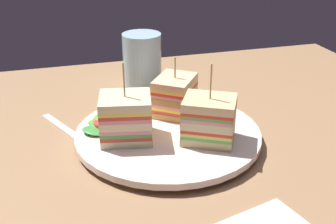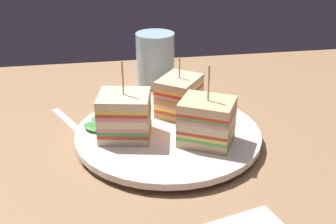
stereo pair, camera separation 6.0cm
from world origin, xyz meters
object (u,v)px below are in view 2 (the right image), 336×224
at_px(plate, 168,135).
at_px(sandwich_wedge_1, 125,116).
at_px(spoon, 83,134).
at_px(sandwich_wedge_0, 179,96).
at_px(sandwich_wedge_2, 207,122).
at_px(drinking_glass, 155,63).

relative_size(plate, sandwich_wedge_1, 2.42).
relative_size(plate, spoon, 1.84).
bearing_deg(sandwich_wedge_0, spoon, -46.11).
bearing_deg(sandwich_wedge_2, sandwich_wedge_1, 10.23).
relative_size(sandwich_wedge_1, drinking_glass, 1.10).
relative_size(sandwich_wedge_0, drinking_glass, 0.91).
distance_m(plate, sandwich_wedge_1, 0.07).
distance_m(plate, drinking_glass, 0.23).
bearing_deg(plate, spoon, -16.42).
height_order(plate, sandwich_wedge_2, sandwich_wedge_2).
bearing_deg(spoon, sandwich_wedge_0, 72.07).
xyz_separation_m(sandwich_wedge_0, drinking_glass, (0.01, -0.17, -0.00)).
bearing_deg(sandwich_wedge_1, drinking_glass, 83.42).
xyz_separation_m(sandwich_wedge_1, spoon, (0.06, -0.04, -0.05)).
distance_m(plate, sandwich_wedge_0, 0.07).
relative_size(spoon, drinking_glass, 1.46).
bearing_deg(sandwich_wedge_2, plate, -13.54).
height_order(sandwich_wedge_1, drinking_glass, sandwich_wedge_1).
distance_m(sandwich_wedge_0, spoon, 0.16).
relative_size(sandwich_wedge_1, sandwich_wedge_2, 1.00).
bearing_deg(sandwich_wedge_0, sandwich_wedge_2, 47.42).
bearing_deg(sandwich_wedge_0, sandwich_wedge_1, -18.81).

